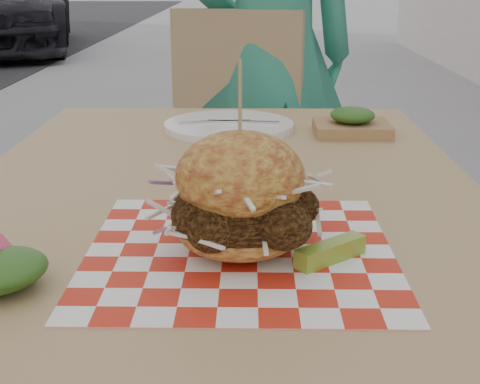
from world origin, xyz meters
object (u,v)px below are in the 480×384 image
Objects in this scene: diner at (271,56)px; car_dark at (2,2)px; patio_chair at (244,144)px; patio_table at (222,233)px; sandwich at (240,201)px.

diner is 0.37× the size of car_dark.
car_dark is at bearing 129.31° from patio_chair.
sandwich is (0.03, -0.25, 0.14)m from patio_table.
car_dark is 19.34× the size of sandwich.
car_dark is 3.62× the size of patio_table.
diner reaches higher than sandwich.
car_dark is 8.15m from patio_chair.
diner reaches higher than car_dark.
patio_table is at bearing -82.12° from car_dark.
car_dark is at bearing 111.73° from patio_table.
patio_chair is at bearing 88.61° from patio_table.
diner is at bearing -78.26° from car_dark.
patio_table is (3.36, -8.44, 0.04)m from car_dark.
sandwich is at bearing 74.59° from diner.
sandwich is (3.40, -8.69, 0.18)m from car_dark.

